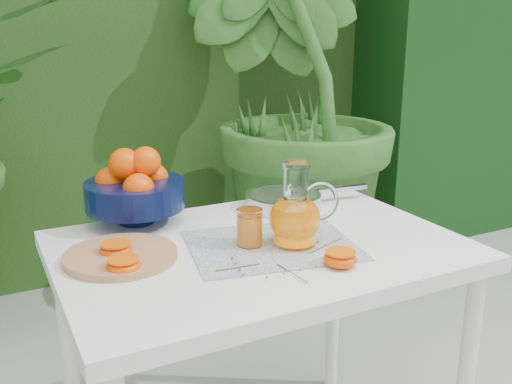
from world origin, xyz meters
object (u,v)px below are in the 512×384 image
cutting_board (121,256)px  saute_pan (284,199)px  juice_pitcher (296,216)px  fruit_bowl (134,188)px  white_table (260,273)px

cutting_board → saute_pan: size_ratio=0.65×
juice_pitcher → fruit_bowl: bearing=131.0°
cutting_board → saute_pan: 0.57m
juice_pitcher → saute_pan: juice_pitcher is taller
cutting_board → juice_pitcher: juice_pitcher is taller
white_table → cutting_board: size_ratio=3.76×
white_table → saute_pan: (0.20, 0.23, 0.10)m
white_table → saute_pan: saute_pan is taller
white_table → saute_pan: size_ratio=2.42×
juice_pitcher → saute_pan: (0.13, 0.29, -0.05)m
white_table → fruit_bowl: (-0.23, 0.30, 0.18)m
cutting_board → saute_pan: (0.54, 0.18, 0.01)m
cutting_board → saute_pan: saute_pan is taller
white_table → saute_pan: bearing=48.8°
saute_pan → cutting_board: bearing=-162.1°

